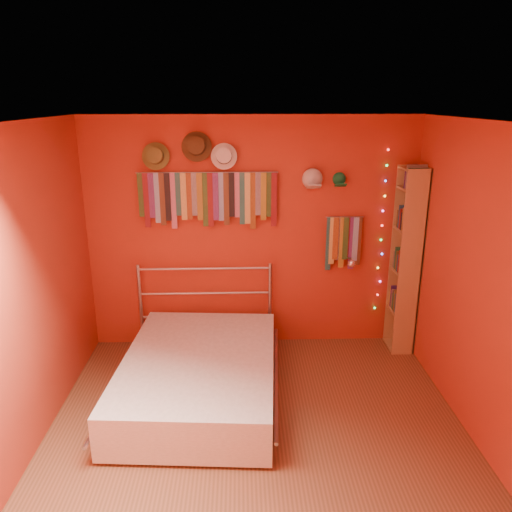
{
  "coord_description": "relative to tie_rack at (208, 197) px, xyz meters",
  "views": [
    {
      "loc": [
        -0.13,
        -3.41,
        2.66
      ],
      "look_at": [
        0.02,
        0.9,
        1.28
      ],
      "focal_mm": 35.0,
      "sensor_mm": 36.0,
      "label": 1
    }
  ],
  "objects": [
    {
      "name": "ground",
      "position": [
        0.45,
        -1.69,
        -1.68
      ],
      "size": [
        3.5,
        3.5,
        0.0
      ],
      "primitive_type": "plane",
      "color": "brown",
      "rests_on": "ground"
    },
    {
      "name": "back_wall",
      "position": [
        0.45,
        0.06,
        -0.43
      ],
      "size": [
        3.5,
        0.02,
        2.5
      ],
      "primitive_type": "cube",
      "color": "#AF291C",
      "rests_on": "ground"
    },
    {
      "name": "right_wall",
      "position": [
        2.2,
        -1.69,
        -0.43
      ],
      "size": [
        0.02,
        3.5,
        2.5
      ],
      "primitive_type": "cube",
      "color": "#AF291C",
      "rests_on": "ground"
    },
    {
      "name": "left_wall",
      "position": [
        -1.3,
        -1.69,
        -0.43
      ],
      "size": [
        0.02,
        3.5,
        2.5
      ],
      "primitive_type": "cube",
      "color": "#AF291C",
      "rests_on": "ground"
    },
    {
      "name": "ceiling",
      "position": [
        0.45,
        -1.69,
        0.82
      ],
      "size": [
        3.5,
        3.5,
        0.02
      ],
      "primitive_type": "cube",
      "color": "white",
      "rests_on": "back_wall"
    },
    {
      "name": "tie_rack",
      "position": [
        0.0,
        0.0,
        0.0
      ],
      "size": [
        1.45,
        0.03,
        0.6
      ],
      "color": "#A9A9AE",
      "rests_on": "back_wall"
    },
    {
      "name": "small_tie_rack",
      "position": [
        1.43,
        0.0,
        -0.48
      ],
      "size": [
        0.4,
        0.03,
        0.59
      ],
      "color": "#A9A9AE",
      "rests_on": "back_wall"
    },
    {
      "name": "fedora_olive",
      "position": [
        -0.51,
        -0.03,
        0.42
      ],
      "size": [
        0.28,
        0.15,
        0.27
      ],
      "rotation": [
        1.36,
        0.0,
        0.0
      ],
      "color": "olive",
      "rests_on": "back_wall"
    },
    {
      "name": "fedora_brown",
      "position": [
        -0.1,
        -0.03,
        0.51
      ],
      "size": [
        0.3,
        0.16,
        0.3
      ],
      "rotation": [
        1.36,
        0.0,
        0.0
      ],
      "color": "#4E351B",
      "rests_on": "back_wall"
    },
    {
      "name": "fedora_white",
      "position": [
        0.17,
        -0.03,
        0.42
      ],
      "size": [
        0.27,
        0.14,
        0.26
      ],
      "rotation": [
        1.36,
        0.0,
        0.0
      ],
      "color": "white",
      "rests_on": "back_wall"
    },
    {
      "name": "cap_white",
      "position": [
        1.08,
        0.01,
        0.17
      ],
      "size": [
        0.2,
        0.25,
        0.2
      ],
      "color": "beige",
      "rests_on": "back_wall"
    },
    {
      "name": "cap_green",
      "position": [
        1.35,
        0.01,
        0.17
      ],
      "size": [
        0.16,
        0.2,
        0.16
      ],
      "color": "#186C38",
      "rests_on": "back_wall"
    },
    {
      "name": "fairy_lights",
      "position": [
        1.85,
        0.02,
        -0.41
      ],
      "size": [
        0.06,
        0.02,
        1.78
      ],
      "color": "#FF3333",
      "rests_on": "back_wall"
    },
    {
      "name": "reading_lamp",
      "position": [
        1.48,
        -0.19,
        -0.67
      ],
      "size": [
        0.08,
        0.33,
        0.1
      ],
      "color": "#A9A9AE",
      "rests_on": "back_wall"
    },
    {
      "name": "bookshelf",
      "position": [
        2.11,
        -0.16,
        -0.67
      ],
      "size": [
        0.25,
        0.34,
        2.0
      ],
      "color": "tan",
      "rests_on": "ground"
    },
    {
      "name": "bed",
      "position": [
        -0.06,
        -1.04,
        -1.46
      ],
      "size": [
        1.58,
        2.03,
        0.96
      ],
      "rotation": [
        0.0,
        0.0,
        -0.07
      ],
      "color": "#A9A9AE",
      "rests_on": "ground"
    }
  ]
}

